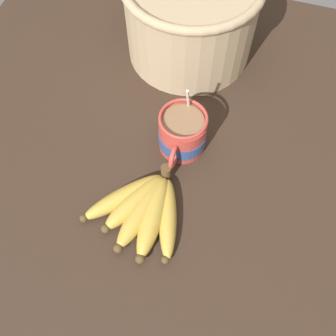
% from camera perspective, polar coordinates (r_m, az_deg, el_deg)
% --- Properties ---
extents(table, '(1.18, 1.18, 0.03)m').
position_cam_1_polar(table, '(0.73, 2.05, -2.27)').
color(table, '#332319').
rests_on(table, ground).
extents(coffee_mug, '(0.14, 0.09, 0.15)m').
position_cam_1_polar(coffee_mug, '(0.73, 2.19, 5.25)').
color(coffee_mug, '#B23D33').
rests_on(coffee_mug, table).
extents(banana_bunch, '(0.19, 0.19, 0.04)m').
position_cam_1_polar(banana_bunch, '(0.68, -3.80, -6.21)').
color(banana_bunch, '#4C381E').
rests_on(banana_bunch, table).
extents(woven_basket, '(0.29, 0.29, 0.19)m').
position_cam_1_polar(woven_basket, '(0.87, 3.50, 22.17)').
color(woven_basket, tan).
rests_on(woven_basket, table).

